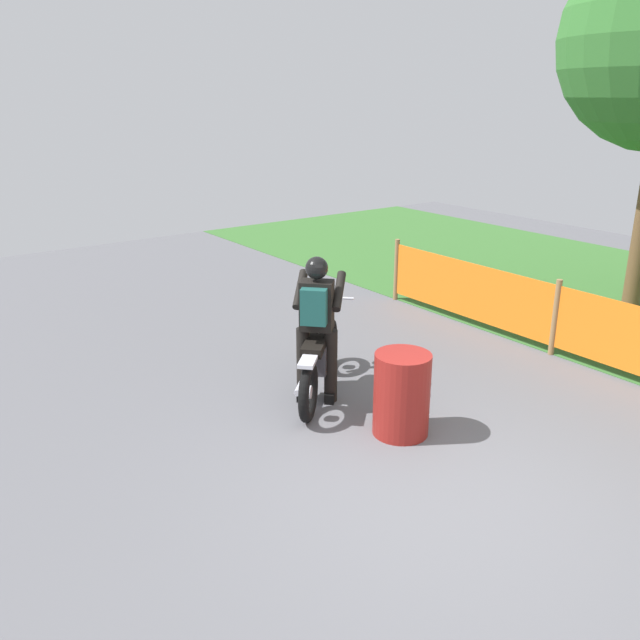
{
  "coord_description": "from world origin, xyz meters",
  "views": [
    {
      "loc": [
        3.26,
        -3.81,
        3.34
      ],
      "look_at": [
        -2.45,
        0.36,
        0.9
      ],
      "focal_mm": 36.75,
      "sensor_mm": 36.0,
      "label": 1
    }
  ],
  "objects": [
    {
      "name": "rider_lead",
      "position": [
        -2.3,
        0.2,
        0.95
      ],
      "size": [
        0.76,
        0.77,
        1.69
      ],
      "rotation": [
        0.0,
        0.0,
        2.34
      ],
      "color": "black",
      "rests_on": "ground"
    },
    {
      "name": "oil_drum",
      "position": [
        -1.16,
        0.45,
        0.44
      ],
      "size": [
        0.58,
        0.58,
        0.88
      ],
      "primitive_type": "cylinder",
      "color": "maroon",
      "rests_on": "ground"
    },
    {
      "name": "motorcycle_lead",
      "position": [
        -2.46,
        0.37,
        0.48
      ],
      "size": [
        1.55,
        1.6,
        1.0
      ],
      "rotation": [
        0.0,
        0.0,
        2.34
      ],
      "color": "black",
      "rests_on": "ground"
    },
    {
      "name": "ground",
      "position": [
        0.0,
        0.0,
        -0.01
      ],
      "size": [
        24.0,
        24.0,
        0.02
      ],
      "primitive_type": "cube",
      "color": "#5B5B60"
    }
  ]
}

